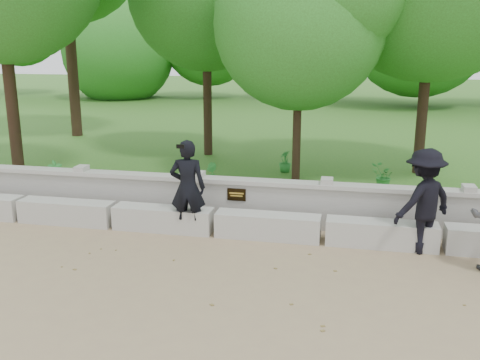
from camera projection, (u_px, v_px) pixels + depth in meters
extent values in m
plane|color=#95805B|center=(183.00, 276.00, 8.15)|extent=(80.00, 80.00, 0.00)
cube|color=#2B5D22|center=(291.00, 129.00, 21.39)|extent=(40.00, 22.00, 0.25)
cube|color=#B5B2AB|center=(67.00, 212.00, 10.50)|extent=(1.90, 0.45, 0.45)
cube|color=#B5B2AB|center=(163.00, 219.00, 10.10)|extent=(1.90, 0.45, 0.45)
cube|color=#B5B2AB|center=(268.00, 226.00, 9.69)|extent=(1.90, 0.45, 0.45)
cube|color=#B5B2AB|center=(381.00, 234.00, 9.29)|extent=(1.90, 0.45, 0.45)
cube|color=#AAA7A0|center=(223.00, 202.00, 10.51)|extent=(12.50, 0.25, 0.82)
cube|color=#B5B2AB|center=(223.00, 180.00, 10.40)|extent=(12.50, 0.35, 0.08)
cube|color=black|center=(237.00, 195.00, 10.27)|extent=(0.36, 0.02, 0.24)
imported|color=black|center=(188.00, 188.00, 9.73)|extent=(0.70, 0.51, 1.78)
cube|color=black|center=(180.00, 146.00, 9.19)|extent=(0.14, 0.04, 0.07)
imported|color=black|center=(424.00, 201.00, 8.90)|extent=(1.31, 1.24, 1.78)
cylinder|color=#382619|center=(72.00, 57.00, 18.46)|extent=(0.37, 0.37, 5.46)
cylinder|color=#382619|center=(11.00, 92.00, 12.57)|extent=(0.28, 0.28, 4.15)
cylinder|color=#382619|center=(207.00, 91.00, 15.40)|extent=(0.25, 0.25, 3.70)
cylinder|color=#382619|center=(297.00, 123.00, 12.29)|extent=(0.19, 0.19, 2.85)
sphere|color=#2B5E1A|center=(300.00, 10.00, 11.68)|extent=(3.82, 3.82, 3.82)
cylinder|color=#382619|center=(424.00, 96.00, 13.14)|extent=(0.26, 0.26, 3.86)
imported|color=#29792E|center=(56.00, 175.00, 11.94)|extent=(0.38, 0.42, 0.67)
imported|color=#29792E|center=(211.00, 174.00, 12.40)|extent=(0.36, 0.36, 0.51)
imported|color=#29792E|center=(383.00, 176.00, 12.06)|extent=(0.64, 0.61, 0.56)
imported|color=#29792E|center=(285.00, 161.00, 13.62)|extent=(0.38, 0.40, 0.56)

